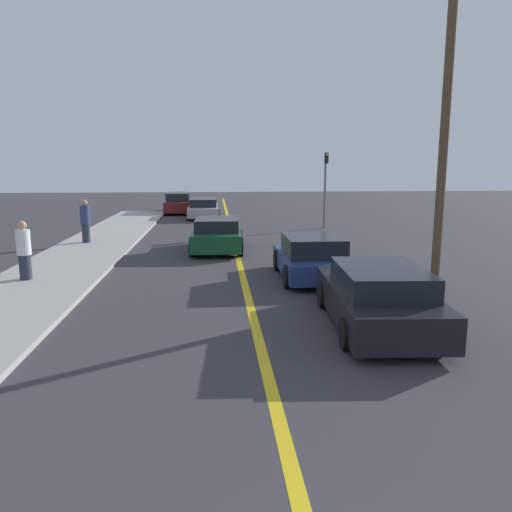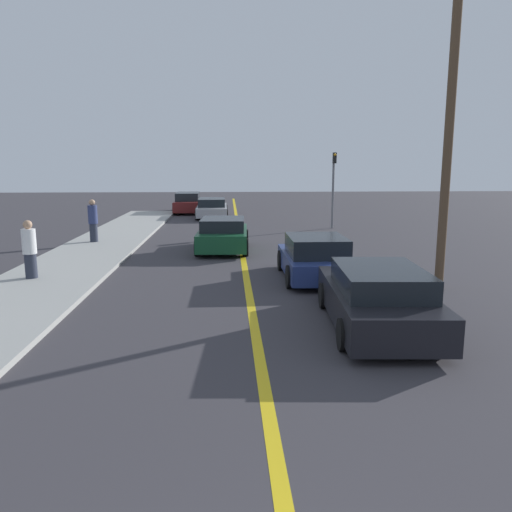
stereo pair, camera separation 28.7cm
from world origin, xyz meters
TOP-DOWN VIEW (x-y plane):
  - road_center_line at (0.00, 18.00)m, footprint 0.20×60.00m
  - sidewalk_left at (-5.76, 16.93)m, footprint 3.13×33.85m
  - car_near_right_lane at (2.55, 8.40)m, footprint 2.20×4.54m
  - car_ahead_center at (2.05, 12.94)m, footprint 1.99×3.81m
  - car_far_distant at (-0.74, 17.97)m, footprint 2.10×3.99m
  - car_parked_left_lot at (-1.56, 30.45)m, footprint 2.03×4.80m
  - car_oncoming_far at (-3.33, 33.84)m, footprint 1.92×4.80m
  - pedestrian_far_standing at (-6.22, 12.94)m, footprint 0.39×0.39m
  - pedestrian_by_sign at (-6.22, 19.80)m, footprint 0.39×0.39m
  - traffic_light at (4.98, 24.57)m, footprint 0.18×0.40m
  - utility_pole at (5.27, 11.63)m, footprint 0.24×0.24m

SIDE VIEW (x-z plane):
  - road_center_line at x=0.00m, z-range 0.00..0.01m
  - sidewalk_left at x=-5.76m, z-range 0.00..0.13m
  - car_parked_left_lot at x=-1.56m, z-range -0.01..1.22m
  - car_ahead_center at x=2.05m, z-range -0.03..1.27m
  - car_near_right_lane at x=2.55m, z-range -0.02..1.28m
  - car_far_distant at x=-0.74m, z-range -0.01..1.29m
  - car_oncoming_far at x=-3.33m, z-range -0.03..1.39m
  - pedestrian_far_standing at x=-6.22m, z-range 0.12..1.80m
  - pedestrian_by_sign at x=-6.22m, z-range 0.13..1.91m
  - traffic_light at x=4.98m, z-range 0.46..4.41m
  - utility_pole at x=5.27m, z-range 0.00..7.52m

